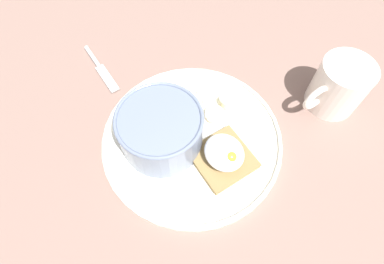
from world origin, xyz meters
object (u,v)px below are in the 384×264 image
(banana_slice_right, at_px, (194,102))
(coffee_mug, at_px, (338,86))
(banana_slice_back, at_px, (228,101))
(banana_slice_front, at_px, (207,95))
(knife, at_px, (100,68))
(oatmeal_bowl, at_px, (161,130))
(banana_slice_left, at_px, (215,115))
(toast_slice, at_px, (223,159))
(poached_egg, at_px, (225,153))

(banana_slice_right, height_order, coffee_mug, coffee_mug)
(banana_slice_back, bearing_deg, banana_slice_front, 31.68)
(banana_slice_front, distance_m, knife, 0.21)
(banana_slice_right, bearing_deg, oatmeal_bowl, 108.78)
(banana_slice_left, xyz_separation_m, banana_slice_back, (0.01, -0.04, 0.00))
(toast_slice, relative_size, banana_slice_front, 2.59)
(poached_egg, xyz_separation_m, banana_slice_front, (0.11, -0.06, -0.02))
(toast_slice, bearing_deg, coffee_mug, -95.23)
(coffee_mug, bearing_deg, knife, 43.04)
(toast_slice, xyz_separation_m, banana_slice_left, (0.07, -0.04, -0.00))
(oatmeal_bowl, xyz_separation_m, knife, (0.21, 0.01, -0.04))
(banana_slice_back, height_order, coffee_mug, coffee_mug)
(banana_slice_back, bearing_deg, oatmeal_bowl, 87.24)
(oatmeal_bowl, distance_m, poached_egg, 0.10)
(toast_slice, relative_size, coffee_mug, 0.74)
(oatmeal_bowl, height_order, banana_slice_front, oatmeal_bowl)
(oatmeal_bowl, xyz_separation_m, banana_slice_back, (-0.01, -0.13, -0.03))
(poached_egg, distance_m, knife, 0.30)
(poached_egg, relative_size, banana_slice_back, 1.42)
(banana_slice_back, distance_m, knife, 0.25)
(oatmeal_bowl, xyz_separation_m, toast_slice, (-0.08, -0.06, -0.03))
(banana_slice_front, bearing_deg, poached_egg, 153.64)
(toast_slice, height_order, knife, toast_slice)
(banana_slice_left, bearing_deg, banana_slice_back, -78.56)
(poached_egg, relative_size, banana_slice_right, 1.73)
(oatmeal_bowl, xyz_separation_m, coffee_mug, (-0.11, -0.28, 0.00))
(knife, bearing_deg, banana_slice_front, -146.61)
(poached_egg, bearing_deg, knife, 12.15)
(poached_egg, xyz_separation_m, banana_slice_back, (0.08, -0.08, -0.02))
(coffee_mug, bearing_deg, toast_slice, 84.77)
(banana_slice_left, xyz_separation_m, coffee_mug, (-0.09, -0.19, 0.03))
(oatmeal_bowl, distance_m, knife, 0.21)
(banana_slice_front, height_order, coffee_mug, coffee_mug)
(coffee_mug, xyz_separation_m, knife, (0.31, 0.29, -0.04))
(toast_slice, distance_m, banana_slice_left, 0.08)
(banana_slice_front, distance_m, banana_slice_back, 0.04)
(banana_slice_back, xyz_separation_m, coffee_mug, (-0.10, -0.15, 0.03))
(banana_slice_front, xyz_separation_m, banana_slice_left, (-0.04, 0.01, 0.00))
(toast_slice, bearing_deg, poached_egg, 177.44)
(toast_slice, relative_size, knife, 0.69)
(banana_slice_left, bearing_deg, banana_slice_front, -20.35)
(oatmeal_bowl, bearing_deg, toast_slice, -146.52)
(oatmeal_bowl, relative_size, banana_slice_back, 2.91)
(banana_slice_left, bearing_deg, coffee_mug, -116.14)
(banana_slice_left, xyz_separation_m, knife, (0.22, 0.10, -0.01))
(oatmeal_bowl, bearing_deg, banana_slice_right, -71.22)
(toast_slice, distance_m, banana_slice_front, 0.12)
(banana_slice_right, relative_size, coffee_mug, 0.30)
(toast_slice, bearing_deg, oatmeal_bowl, 33.48)
(banana_slice_right, xyz_separation_m, coffee_mug, (-0.13, -0.20, 0.03))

